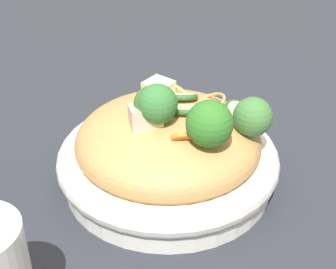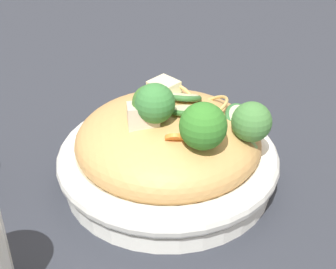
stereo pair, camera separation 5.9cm
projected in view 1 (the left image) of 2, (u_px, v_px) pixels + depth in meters
ground_plane at (168, 181)px, 0.63m from camera, size 3.00×3.00×0.00m
serving_bowl at (168, 163)px, 0.62m from camera, size 0.27×0.27×0.05m
noodle_heap at (168, 140)px, 0.60m from camera, size 0.23×0.23×0.09m
broccoli_florets at (198, 115)px, 0.54m from camera, size 0.17×0.10×0.08m
carrot_coins at (204, 132)px, 0.54m from camera, size 0.06×0.04×0.02m
zucchini_slices at (197, 111)px, 0.58m from camera, size 0.12×0.13×0.04m
chicken_chunks at (160, 106)px, 0.58m from camera, size 0.11×0.12×0.03m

